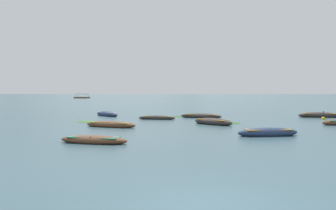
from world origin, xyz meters
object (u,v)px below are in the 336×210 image
object	(u,v)px
rowboat_1	(111,125)
ferry_1	(82,97)
rowboat_3	(201,116)
rowboat_6	(213,122)
rowboat_5	(268,133)
rowboat_8	(94,140)
mooring_buoy	(323,118)
rowboat_2	(107,114)
rowboat_0	(157,118)
rowboat_7	(319,115)

from	to	relation	value
rowboat_1	ferry_1	bearing A→B (deg)	103.74
ferry_1	rowboat_1	bearing A→B (deg)	-76.26
rowboat_3	rowboat_6	bearing A→B (deg)	-89.76
rowboat_5	rowboat_6	world-z (taller)	rowboat_6
rowboat_3	rowboat_8	bearing A→B (deg)	-115.17
rowboat_3	ferry_1	bearing A→B (deg)	108.00
rowboat_5	mooring_buoy	size ratio (longest dim) A/B	4.14
rowboat_6	rowboat_8	xyz separation A→B (m)	(-8.16, -9.97, -0.05)
rowboat_6	mooring_buoy	xyz separation A→B (m)	(12.08, 4.80, -0.12)
rowboat_1	rowboat_5	bearing A→B (deg)	-28.03
rowboat_1	rowboat_2	size ratio (longest dim) A/B	1.05
rowboat_2	rowboat_0	bearing A→B (deg)	-41.25
rowboat_1	rowboat_7	distance (m)	23.53
rowboat_2	rowboat_7	size ratio (longest dim) A/B	0.94
rowboat_1	rowboat_6	xyz separation A→B (m)	(8.42, 1.76, 0.03)
rowboat_3	rowboat_7	xyz separation A→B (m)	(13.14, 0.38, 0.03)
rowboat_6	rowboat_1	bearing A→B (deg)	-168.18
rowboat_8	rowboat_7	bearing A→B (deg)	39.73
rowboat_3	rowboat_5	distance (m)	14.90
rowboat_0	rowboat_1	world-z (taller)	rowboat_1
rowboat_8	rowboat_6	bearing A→B (deg)	50.68
rowboat_0	rowboat_7	distance (m)	18.03
rowboat_0	rowboat_5	world-z (taller)	rowboat_5
rowboat_2	rowboat_3	xyz separation A→B (m)	(10.56, -3.23, -0.02)
rowboat_8	mooring_buoy	xyz separation A→B (m)	(20.24, 14.77, -0.06)
rowboat_6	rowboat_8	world-z (taller)	rowboat_6
rowboat_5	rowboat_7	bearing A→B (deg)	54.09
rowboat_7	rowboat_2	bearing A→B (deg)	173.13
rowboat_0	rowboat_2	size ratio (longest dim) A/B	0.91
rowboat_2	rowboat_7	xyz separation A→B (m)	(23.70, -2.86, 0.01)
rowboat_1	rowboat_3	world-z (taller)	rowboat_3
rowboat_5	mooring_buoy	bearing A→B (deg)	50.91
rowboat_1	rowboat_7	bearing A→B (deg)	23.76
mooring_buoy	rowboat_3	bearing A→B (deg)	168.18
rowboat_2	ferry_1	xyz separation A→B (m)	(-32.36, 128.81, 0.23)
rowboat_5	rowboat_3	bearing A→B (deg)	98.47
rowboat_2	rowboat_3	bearing A→B (deg)	-17.04
rowboat_0	ferry_1	world-z (taller)	ferry_1
rowboat_2	rowboat_7	distance (m)	23.87
rowboat_7	ferry_1	distance (m)	143.10
rowboat_5	mooring_buoy	distance (m)	15.72
rowboat_6	ferry_1	world-z (taller)	ferry_1
rowboat_2	rowboat_6	size ratio (longest dim) A/B	1.15
rowboat_1	mooring_buoy	xyz separation A→B (m)	(20.50, 6.57, -0.09)
rowboat_2	rowboat_6	world-z (taller)	rowboat_2
mooring_buoy	rowboat_5	bearing A→B (deg)	-129.09
rowboat_7	mooring_buoy	bearing A→B (deg)	-109.54
rowboat_1	rowboat_2	world-z (taller)	rowboat_2
rowboat_5	rowboat_7	world-z (taller)	rowboat_7
rowboat_1	rowboat_7	world-z (taller)	rowboat_7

